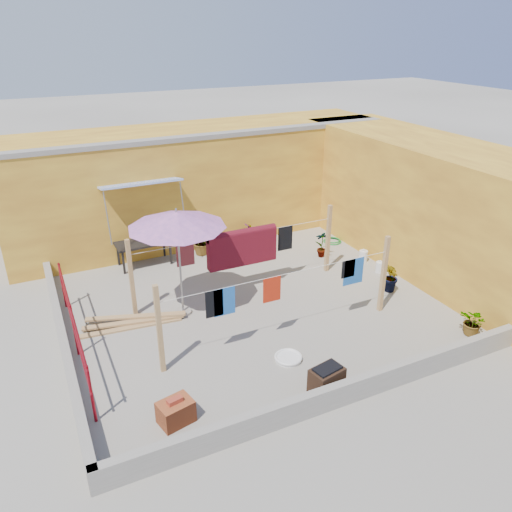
% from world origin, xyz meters
% --- Properties ---
extents(ground, '(80.00, 80.00, 0.00)m').
position_xyz_m(ground, '(0.00, 0.00, 0.00)').
color(ground, '#9E998E').
rests_on(ground, ground).
extents(wall_back, '(11.00, 3.27, 3.21)m').
position_xyz_m(wall_back, '(0.50, 4.69, 1.61)').
color(wall_back, gold).
rests_on(wall_back, ground).
extents(wall_right, '(2.40, 9.00, 3.20)m').
position_xyz_m(wall_right, '(5.20, 0.00, 1.60)').
color(wall_right, gold).
rests_on(wall_right, ground).
extents(parapet_front, '(8.30, 0.16, 0.44)m').
position_xyz_m(parapet_front, '(0.00, -3.58, 0.22)').
color(parapet_front, gray).
rests_on(parapet_front, ground).
extents(parapet_left, '(0.16, 7.30, 0.44)m').
position_xyz_m(parapet_left, '(-4.08, 0.00, 0.22)').
color(parapet_left, gray).
rests_on(parapet_left, ground).
extents(red_railing, '(0.05, 4.20, 1.10)m').
position_xyz_m(red_railing, '(-3.85, -0.20, 0.72)').
color(red_railing, maroon).
rests_on(red_railing, ground).
extents(clothesline_rig, '(5.09, 2.35, 1.80)m').
position_xyz_m(clothesline_rig, '(0.09, 0.52, 1.07)').
color(clothesline_rig, tan).
rests_on(clothesline_rig, ground).
extents(patio_umbrella, '(2.37, 2.37, 2.47)m').
position_xyz_m(patio_umbrella, '(-1.53, 0.39, 2.21)').
color(patio_umbrella, gray).
rests_on(patio_umbrella, ground).
extents(outdoor_table, '(1.47, 0.78, 0.67)m').
position_xyz_m(outdoor_table, '(-1.67, 3.20, 0.61)').
color(outdoor_table, black).
rests_on(outdoor_table, ground).
extents(brick_stack, '(0.62, 0.50, 0.47)m').
position_xyz_m(brick_stack, '(-2.67, -2.77, 0.20)').
color(brick_stack, '#954022').
rests_on(brick_stack, ground).
extents(lumber_pile, '(2.26, 0.82, 0.14)m').
position_xyz_m(lumber_pile, '(-2.63, 0.39, 0.07)').
color(lumber_pile, tan).
rests_on(lumber_pile, ground).
extents(brazier, '(0.63, 0.48, 0.51)m').
position_xyz_m(brazier, '(-0.09, -3.20, 0.25)').
color(brazier, '#311D13').
rests_on(brazier, ground).
extents(white_basin, '(0.54, 0.54, 0.09)m').
position_xyz_m(white_basin, '(-0.25, -2.13, 0.05)').
color(white_basin, silver).
rests_on(white_basin, ground).
extents(water_jug_a, '(0.21, 0.21, 0.32)m').
position_xyz_m(water_jug_a, '(3.70, 0.14, 0.14)').
color(water_jug_a, silver).
rests_on(water_jug_a, ground).
extents(water_jug_b, '(0.23, 0.23, 0.36)m').
position_xyz_m(water_jug_b, '(3.70, 0.83, 0.16)').
color(water_jug_b, silver).
rests_on(water_jug_b, ground).
extents(green_hose, '(0.53, 0.53, 0.08)m').
position_xyz_m(green_hose, '(3.70, 2.31, 0.04)').
color(green_hose, '#1B7C2B').
rests_on(green_hose, ground).
extents(plant_back_a, '(0.87, 0.81, 0.78)m').
position_xyz_m(plant_back_a, '(-0.05, 3.20, 0.39)').
color(plant_back_a, '#1B5C1A').
rests_on(plant_back_a, ground).
extents(plant_back_b, '(0.39, 0.39, 0.65)m').
position_xyz_m(plant_back_b, '(1.40, 3.20, 0.33)').
color(plant_back_b, '#1B5C1A').
rests_on(plant_back_b, ground).
extents(plant_right_a, '(0.46, 0.37, 0.77)m').
position_xyz_m(plant_right_a, '(2.86, 1.59, 0.38)').
color(plant_right_a, '#1B5C1A').
rests_on(plant_right_a, ground).
extents(plant_right_b, '(0.47, 0.52, 0.77)m').
position_xyz_m(plant_right_b, '(3.26, -0.83, 0.38)').
color(plant_right_b, '#1B5C1A').
rests_on(plant_right_b, ground).
extents(plant_right_c, '(0.54, 0.60, 0.60)m').
position_xyz_m(plant_right_c, '(3.60, -3.02, 0.30)').
color(plant_right_c, '#1B5C1A').
rests_on(plant_right_c, ground).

